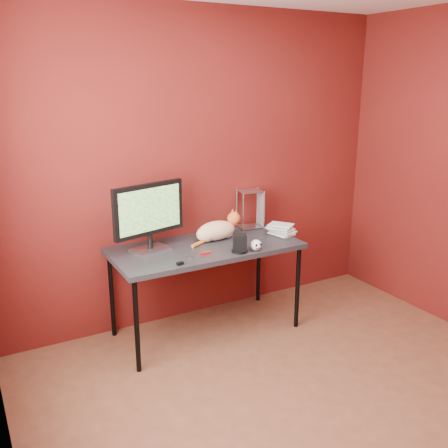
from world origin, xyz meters
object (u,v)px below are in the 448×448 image
skull_mug (256,245)px  book_stack (278,178)px  speaker (240,244)px  monitor (149,214)px  desk (206,252)px  cat (217,230)px

skull_mug → book_stack: size_ratio=0.09×
book_stack → speaker: bearing=-157.3°
skull_mug → speaker: size_ratio=0.63×
monitor → speaker: (0.59, -0.35, -0.23)m
monitor → book_stack: book_stack is taller
desk → speaker: speaker is taller
desk → speaker: (0.16, -0.26, 0.12)m
skull_mug → monitor: bearing=155.1°
monitor → book_stack: (1.06, -0.16, 0.20)m
speaker → monitor: bearing=173.3°
monitor → speaker: 0.72m
skull_mug → book_stack: book_stack is taller
desk → monitor: 0.56m
desk → skull_mug: 0.42m
skull_mug → speaker: 0.13m
desk → speaker: 0.33m
monitor → speaker: size_ratio=4.29×
speaker → book_stack: (0.47, 0.20, 0.43)m
monitor → speaker: bearing=-45.3°
cat → book_stack: (0.48, -0.16, 0.42)m
cat → speaker: 0.35m
monitor → cat: (0.58, 0.00, -0.21)m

